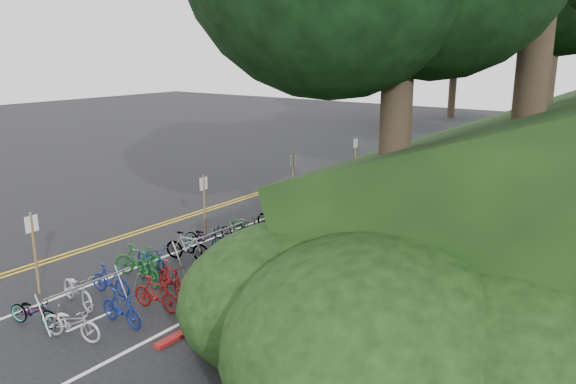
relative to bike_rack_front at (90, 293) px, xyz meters
name	(u,v)px	position (x,y,z in m)	size (l,w,h in m)	color
ground	(87,272)	(-3.05, 1.97, -0.79)	(120.00, 120.00, 0.00)	black
road_markings	(282,208)	(-2.42, 12.06, -0.79)	(7.47, 80.00, 0.01)	gold
red_curb	(400,216)	(2.65, 13.97, -0.74)	(0.25, 28.00, 0.10)	maroon
bike_rack_front	(90,293)	(0.00, 0.00, 0.00)	(1.11, 2.69, 1.09)	gray
bike_racks_rest	(358,185)	(-0.05, 14.97, 0.06)	(1.14, 23.00, 1.17)	gray
signpost_near	(34,248)	(-2.76, 0.09, 0.67)	(0.08, 0.40, 2.57)	brown
signposts_rest	(327,165)	(-2.45, 15.97, 0.64)	(0.08, 18.40, 2.50)	brown
bike_front	(140,259)	(-1.43, 2.87, -0.26)	(1.77, 0.50, 1.06)	#144C1E
bike_valet	(218,249)	(-0.16, 5.23, -0.31)	(3.45, 14.59, 1.04)	slate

